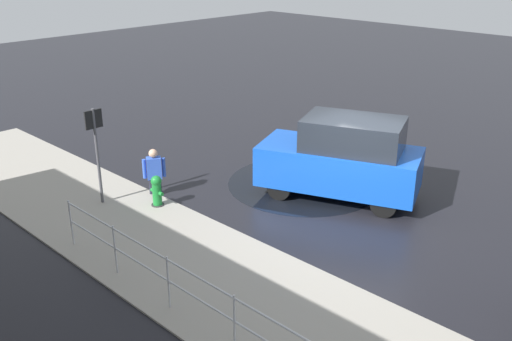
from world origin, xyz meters
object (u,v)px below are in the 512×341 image
object	(u,v)px
moving_hatchback	(343,158)
sign_post	(96,143)
pedestrian	(154,170)
fire_hydrant	(157,191)

from	to	relation	value
moving_hatchback	sign_post	distance (m)	5.93
pedestrian	sign_post	world-z (taller)	sign_post
fire_hydrant	sign_post	distance (m)	1.82
moving_hatchback	pedestrian	world-z (taller)	moving_hatchback
moving_hatchback	sign_post	size ratio (longest dim) A/B	1.77
sign_post	moving_hatchback	bearing A→B (deg)	-132.14
moving_hatchback	pedestrian	size ratio (longest dim) A/B	3.49
pedestrian	sign_post	size ratio (longest dim) A/B	0.51
fire_hydrant	sign_post	bearing A→B (deg)	36.69
fire_hydrant	pedestrian	world-z (taller)	pedestrian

